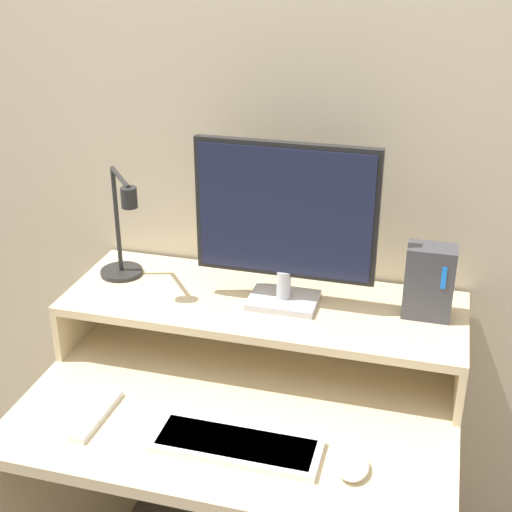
{
  "coord_description": "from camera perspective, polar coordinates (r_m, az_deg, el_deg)",
  "views": [
    {
      "loc": [
        0.4,
        -0.99,
        1.79
      ],
      "look_at": [
        0.02,
        0.4,
        1.11
      ],
      "focal_mm": 50.0,
      "sensor_mm": 36.0,
      "label": 1
    }
  ],
  "objects": [
    {
      "name": "desk_lamp",
      "position": [
        1.89,
        -10.63,
        1.26
      ],
      "size": [
        0.18,
        0.2,
        0.31
      ],
      "color": "black",
      "rests_on": "monitor_shelf"
    },
    {
      "name": "monitor",
      "position": [
        1.7,
        2.34,
        2.87
      ],
      "size": [
        0.44,
        0.13,
        0.42
      ],
      "color": "#BCBCC1",
      "rests_on": "monitor_shelf"
    },
    {
      "name": "wall_back",
      "position": [
        1.88,
        2.3,
        8.37
      ],
      "size": [
        6.0,
        0.05,
        2.5
      ],
      "color": "beige",
      "rests_on": "ground_plane"
    },
    {
      "name": "router_dock",
      "position": [
        1.75,
        13.69,
        -2.02
      ],
      "size": [
        0.12,
        0.07,
        0.18
      ],
      "color": "#3D3D42",
      "rests_on": "monitor_shelf"
    },
    {
      "name": "monitor_shelf",
      "position": [
        1.82,
        0.57,
        -4.23
      ],
      "size": [
        1.01,
        0.36,
        0.16
      ],
      "color": "beige",
      "rests_on": "desk"
    },
    {
      "name": "desk",
      "position": [
        1.9,
        -0.96,
        -16.79
      ],
      "size": [
        1.01,
        0.73,
        0.76
      ],
      "color": "beige",
      "rests_on": "ground_plane"
    },
    {
      "name": "remote_control",
      "position": [
        1.71,
        -12.62,
        -12.29
      ],
      "size": [
        0.05,
        0.19,
        0.02
      ],
      "color": "white",
      "rests_on": "desk"
    },
    {
      "name": "keyboard",
      "position": [
        1.58,
        -1.61,
        -14.85
      ],
      "size": [
        0.37,
        0.13,
        0.02
      ],
      "color": "white",
      "rests_on": "desk"
    },
    {
      "name": "mouse",
      "position": [
        1.54,
        7.78,
        -16.3
      ],
      "size": [
        0.07,
        0.09,
        0.03
      ],
      "color": "white",
      "rests_on": "desk"
    }
  ]
}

